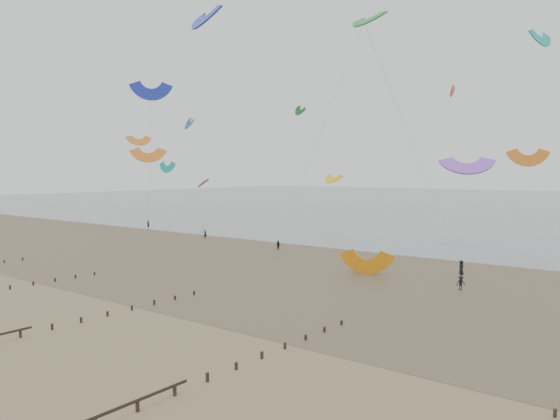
# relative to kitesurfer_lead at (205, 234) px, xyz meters

# --- Properties ---
(ground) EXTENTS (500.00, 500.00, 0.00)m
(ground) POSITION_rel_kitesurfer_lead_xyz_m (29.57, -46.38, -0.83)
(ground) COLOR brown
(ground) RESTS_ON ground
(sea_and_shore) EXTENTS (500.00, 665.00, 0.03)m
(sea_and_shore) POSITION_rel_kitesurfer_lead_xyz_m (25.50, -11.98, -0.82)
(sea_and_shore) COLOR #475654
(sea_and_shore) RESTS_ON ground
(kitesurfer_lead) EXTENTS (0.64, 0.45, 1.66)m
(kitesurfer_lead) POSITION_rel_kitesurfer_lead_xyz_m (0.00, 0.00, 0.00)
(kitesurfer_lead) COLOR black
(kitesurfer_lead) RESTS_ON ground
(kitesurfers) EXTENTS (114.57, 27.19, 1.86)m
(kitesurfers) POSITION_rel_kitesurfer_lead_xyz_m (58.08, 0.60, 0.04)
(kitesurfers) COLOR black
(kitesurfers) RESTS_ON ground
(grounded_kite) EXTENTS (6.72, 5.81, 3.17)m
(grounded_kite) POSITION_rel_kitesurfer_lead_xyz_m (42.06, -12.87, -0.83)
(grounded_kite) COLOR orange
(grounded_kite) RESTS_ON ground
(kites_airborne) EXTENTS (231.35, 128.36, 39.53)m
(kites_airborne) POSITION_rel_kitesurfer_lead_xyz_m (15.82, 43.56, 19.95)
(kites_airborne) COLOR orange
(kites_airborne) RESTS_ON ground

